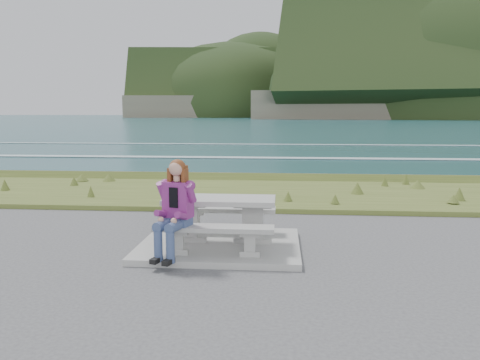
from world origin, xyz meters
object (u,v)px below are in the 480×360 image
Objects in this scene: picnic_table at (220,208)px; bench_landward at (214,233)px; bench_seaward at (225,213)px; seated_woman at (173,222)px.

picnic_table reaches higher than bench_landward.
bench_landward is 1.40m from bench_seaward.
bench_landward is 0.62m from seated_woman.
bench_landward and bench_seaward have the same top height.
bench_seaward is 1.65m from seated_woman.
picnic_table is at bearing 71.87° from seated_woman.
seated_woman is at bearing -167.30° from bench_landward.
seated_woman reaches higher than bench_seaward.
picnic_table reaches higher than bench_seaward.
seated_woman reaches higher than bench_landward.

